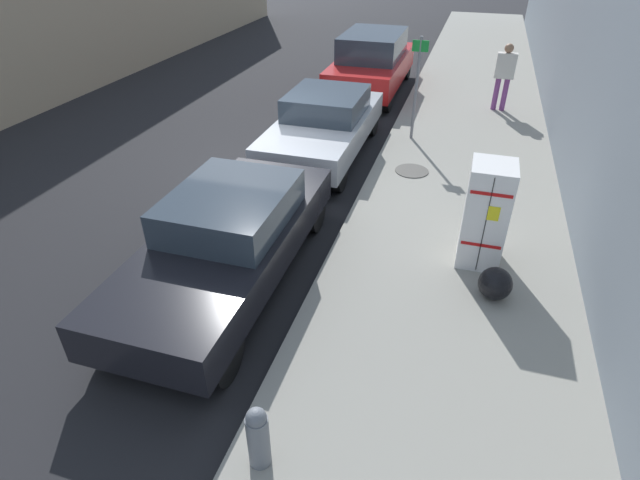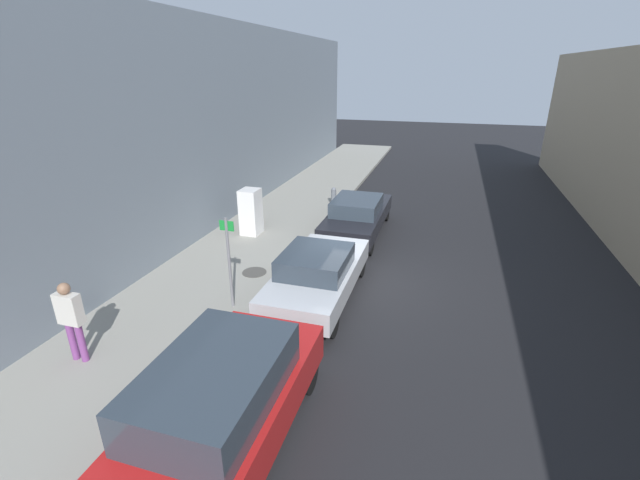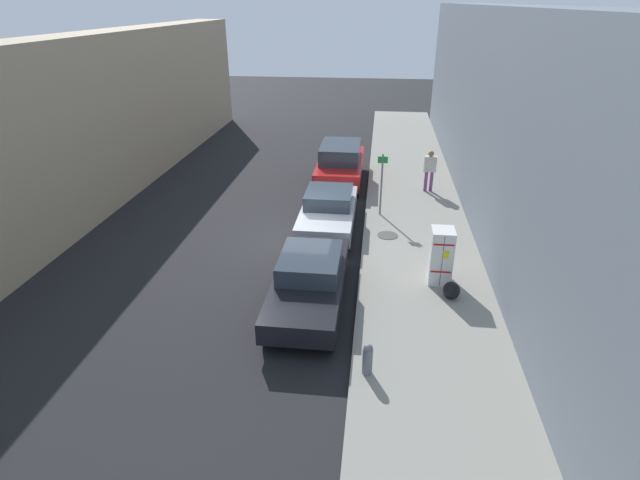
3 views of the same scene
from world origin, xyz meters
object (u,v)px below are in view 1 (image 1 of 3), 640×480
trash_bag (495,284)px  pedestrian_walking_far (505,72)px  parked_sedan_silver (324,124)px  parked_sedan_dark (228,237)px  parked_suv_red (372,62)px  discarded_refrigerator (485,214)px  street_sign_post (417,83)px  fire_hydrant (258,436)px

trash_bag → pedestrian_walking_far: pedestrian_walking_far is taller
parked_sedan_silver → parked_sedan_dark: bearing=90.0°
trash_bag → parked_suv_red: 10.30m
discarded_refrigerator → street_sign_post: (1.72, -4.77, 0.50)m
discarded_refrigerator → pedestrian_walking_far: bearing=-92.0°
fire_hydrant → pedestrian_walking_far: bearing=-100.5°
parked_suv_red → parked_sedan_dark: 10.05m
parked_sedan_silver → parked_sedan_dark: size_ratio=0.92×
street_sign_post → pedestrian_walking_far: street_sign_post is taller
street_sign_post → fire_hydrant: (0.19, 8.96, -0.92)m
street_sign_post → parked_sedan_silver: (1.83, 1.22, -0.73)m
trash_bag → pedestrian_walking_far: (-0.01, -8.44, 0.78)m
discarded_refrigerator → street_sign_post: bearing=-70.2°
street_sign_post → parked_sedan_silver: bearing=33.7°
street_sign_post → parked_sedan_dark: (1.83, 6.15, -0.73)m
pedestrian_walking_far → parked_sedan_dark: size_ratio=0.37×
fire_hydrant → parked_sedan_silver: size_ratio=0.17×
pedestrian_walking_far → parked_sedan_silver: 5.55m
discarded_refrigerator → trash_bag: 1.09m
street_sign_post → parked_suv_red: (1.83, -3.90, -0.55)m
discarded_refrigerator → street_sign_post: 5.09m
discarded_refrigerator → pedestrian_walking_far: pedestrian_walking_far is taller
discarded_refrigerator → parked_sedan_dark: discarded_refrigerator is taller
street_sign_post → parked_sedan_silver: size_ratio=0.53×
pedestrian_walking_far → parked_suv_red: (3.81, -1.12, -0.26)m
fire_hydrant → parked_sedan_silver: parked_sedan_silver is taller
fire_hydrant → parked_sedan_silver: bearing=-78.0°
fire_hydrant → trash_bag: size_ratio=1.62×
pedestrian_walking_far → parked_sedan_dark: 9.72m
fire_hydrant → parked_sedan_dark: size_ratio=0.16×
discarded_refrigerator → trash_bag: discarded_refrigerator is taller
fire_hydrant → parked_suv_red: parked_suv_red is taller
discarded_refrigerator → trash_bag: (-0.25, 0.89, -0.57)m
pedestrian_walking_far → parked_sedan_dark: pedestrian_walking_far is taller
pedestrian_walking_far → parked_suv_red: pedestrian_walking_far is taller
street_sign_post → trash_bag: street_sign_post is taller
parked_suv_red → parked_sedan_silver: parked_suv_red is taller
fire_hydrant → trash_bag: 3.95m
street_sign_post → parked_sedan_dark: bearing=73.4°
street_sign_post → parked_sedan_silver: 2.32m
parked_sedan_silver → parked_sedan_dark: 4.93m
fire_hydrant → pedestrian_walking_far: size_ratio=0.44×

